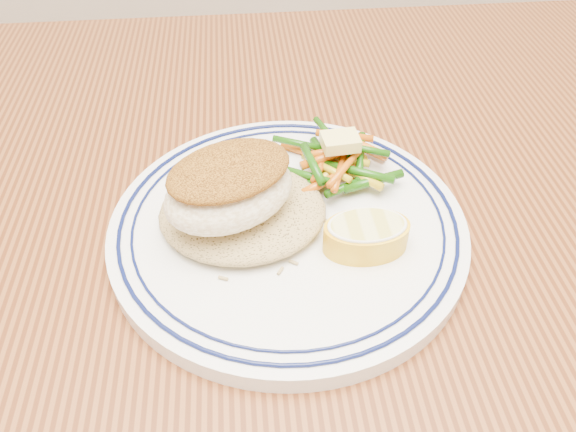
# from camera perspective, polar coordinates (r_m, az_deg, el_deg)

# --- Properties ---
(dining_table) EXTENTS (1.50, 0.90, 0.75)m
(dining_table) POSITION_cam_1_polar(r_m,az_deg,el_deg) (0.50, 1.62, -12.16)
(dining_table) COLOR #4F240F
(dining_table) RESTS_ON ground
(plate) EXTENTS (0.28, 0.28, 0.02)m
(plate) POSITION_cam_1_polar(r_m,az_deg,el_deg) (0.44, 0.00, -1.00)
(plate) COLOR white
(plate) RESTS_ON dining_table
(rice_pilaf) EXTENTS (0.13, 0.11, 0.02)m
(rice_pilaf) POSITION_cam_1_polar(r_m,az_deg,el_deg) (0.43, -4.63, 0.80)
(rice_pilaf) COLOR #A28851
(rice_pilaf) RESTS_ON plate
(fish_fillet) EXTENTS (0.12, 0.11, 0.05)m
(fish_fillet) POSITION_cam_1_polar(r_m,az_deg,el_deg) (0.40, -5.98, 2.97)
(fish_fillet) COLOR #FAF0CF
(fish_fillet) RESTS_ON rice_pilaf
(vegetable_pile) EXTENTS (0.11, 0.10, 0.03)m
(vegetable_pile) POSITION_cam_1_polar(r_m,az_deg,el_deg) (0.47, 5.08, 5.34)
(vegetable_pile) COLOR #BC9E14
(vegetable_pile) RESTS_ON plate
(butter_pat) EXTENTS (0.03, 0.03, 0.01)m
(butter_pat) POSITION_cam_1_polar(r_m,az_deg,el_deg) (0.46, 5.34, 7.54)
(butter_pat) COLOR #F2E276
(butter_pat) RESTS_ON vegetable_pile
(lemon_wedge) EXTENTS (0.06, 0.06, 0.02)m
(lemon_wedge) POSITION_cam_1_polar(r_m,az_deg,el_deg) (0.41, 7.94, -1.87)
(lemon_wedge) COLOR yellow
(lemon_wedge) RESTS_ON plate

